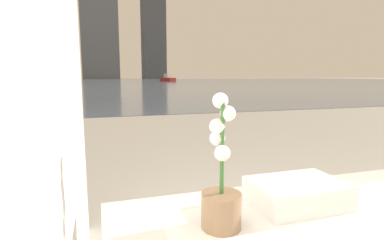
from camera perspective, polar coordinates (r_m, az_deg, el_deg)
potted_orchid at (r=0.85m, az=5.58°, el=-13.05°), size 0.11×0.11×0.38m
towel_stack at (r=1.07m, az=19.40°, el=-13.00°), size 0.30×0.21×0.08m
harbor_water at (r=61.92m, az=-16.73°, el=7.14°), size 180.00×110.00×0.01m
harbor_boat_2 at (r=54.37m, az=-4.63°, el=7.86°), size 2.27×3.90×1.39m
skyline_tower_2 at (r=121.29m, az=-26.61°, el=18.29°), size 7.13×7.64×47.34m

